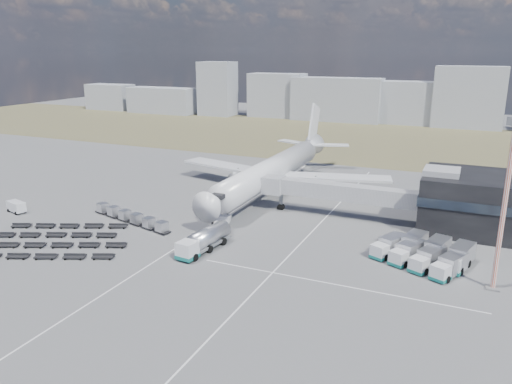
% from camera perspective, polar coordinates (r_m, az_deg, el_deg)
% --- Properties ---
extents(ground, '(420.00, 420.00, 0.00)m').
position_cam_1_polar(ground, '(86.55, -5.95, -5.27)').
color(ground, '#565659').
rests_on(ground, ground).
extents(grass_strip, '(420.00, 90.00, 0.01)m').
position_cam_1_polar(grass_strip, '(186.88, 11.10, 6.02)').
color(grass_strip, brown).
rests_on(grass_strip, ground).
extents(lane_markings, '(47.12, 110.00, 0.01)m').
position_cam_1_polar(lane_markings, '(84.95, 0.82, -5.60)').
color(lane_markings, silver).
rests_on(lane_markings, ground).
extents(terminal, '(30.40, 16.40, 11.00)m').
position_cam_1_polar(terminal, '(97.41, 27.16, -1.31)').
color(terminal, black).
rests_on(terminal, ground).
extents(jet_bridge, '(30.30, 3.80, 7.05)m').
position_cam_1_polar(jet_bridge, '(97.06, 8.23, 0.15)').
color(jet_bridge, '#939399').
rests_on(jet_bridge, ground).
extents(airliner, '(51.59, 64.53, 17.62)m').
position_cam_1_polar(airliner, '(112.92, 2.15, 2.66)').
color(airliner, silver).
rests_on(airliner, ground).
extents(skyline, '(295.54, 26.49, 25.85)m').
position_cam_1_polar(skyline, '(231.11, 9.68, 10.21)').
color(skyline, '#989CA6').
rests_on(skyline, ground).
extents(fuel_tanker, '(4.24, 11.54, 3.64)m').
position_cam_1_polar(fuel_tanker, '(80.67, -5.98, -5.49)').
color(fuel_tanker, silver).
rests_on(fuel_tanker, ground).
extents(pushback_tug, '(4.05, 3.00, 1.59)m').
position_cam_1_polar(pushback_tug, '(93.29, -4.06, -3.12)').
color(pushback_tug, silver).
rests_on(pushback_tug, ground).
extents(utility_van, '(4.57, 2.90, 2.26)m').
position_cam_1_polar(utility_van, '(109.89, -25.71, -1.56)').
color(utility_van, silver).
rests_on(utility_van, ground).
extents(catering_truck, '(4.01, 6.59, 2.82)m').
position_cam_1_polar(catering_truck, '(114.66, 8.43, 0.72)').
color(catering_truck, silver).
rests_on(catering_truck, ground).
extents(service_trucks_near, '(14.22, 11.46, 2.77)m').
position_cam_1_polar(service_trucks_near, '(79.02, 17.96, -6.94)').
color(service_trucks_near, silver).
rests_on(service_trucks_near, ground).
extents(service_trucks_far, '(11.49, 9.78, 3.01)m').
position_cam_1_polar(service_trucks_far, '(81.16, 19.74, -6.40)').
color(service_trucks_far, silver).
rests_on(service_trucks_far, ground).
extents(uld_row, '(20.28, 7.00, 1.86)m').
position_cam_1_polar(uld_row, '(96.19, -14.14, -2.78)').
color(uld_row, black).
rests_on(uld_row, ground).
extents(baggage_dollies, '(28.52, 23.94, 0.80)m').
position_cam_1_polar(baggage_dollies, '(91.07, -22.52, -5.09)').
color(baggage_dollies, black).
rests_on(baggage_dollies, ground).
extents(floodlight_mast, '(2.21, 1.79, 23.23)m').
position_cam_1_polar(floodlight_mast, '(71.94, 26.50, -1.54)').
color(floodlight_mast, '#BE3C1E').
rests_on(floodlight_mast, ground).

